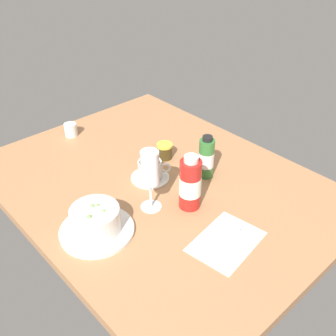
# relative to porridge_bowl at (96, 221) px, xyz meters

# --- Properties ---
(ground_plane) EXTENTS (1.10, 0.84, 0.03)m
(ground_plane) POSITION_rel_porridge_bowl_xyz_m (-0.06, 0.28, -0.05)
(ground_plane) COLOR #A8754C
(porridge_bowl) EXTENTS (0.20, 0.20, 0.09)m
(porridge_bowl) POSITION_rel_porridge_bowl_xyz_m (0.00, 0.00, 0.00)
(porridge_bowl) COLOR silver
(porridge_bowl) RESTS_ON ground_plane
(cutlery_setting) EXTENTS (0.17, 0.21, 0.01)m
(cutlery_setting) POSITION_rel_porridge_bowl_xyz_m (0.26, 0.24, -0.04)
(cutlery_setting) COLOR silver
(cutlery_setting) RESTS_ON ground_plane
(coffee_cup) EXTENTS (0.12, 0.12, 0.06)m
(coffee_cup) POSITION_rel_porridge_bowl_xyz_m (-0.09, 0.27, -0.01)
(coffee_cup) COLOR silver
(coffee_cup) RESTS_ON ground_plane
(creamer_jug) EXTENTS (0.06, 0.05, 0.06)m
(creamer_jug) POSITION_rel_porridge_bowl_xyz_m (-0.51, 0.23, -0.01)
(creamer_jug) COLOR silver
(creamer_jug) RESTS_ON ground_plane
(wine_glass) EXTENTS (0.06, 0.06, 0.19)m
(wine_glass) POSITION_rel_porridge_bowl_xyz_m (0.02, 0.18, 0.09)
(wine_glass) COLOR white
(wine_glass) RESTS_ON ground_plane
(jam_jar) EXTENTS (0.06, 0.06, 0.05)m
(jam_jar) POSITION_rel_porridge_bowl_xyz_m (-0.15, 0.39, -0.01)
(jam_jar) COLOR #423215
(jam_jar) RESTS_ON ground_plane
(sauce_bottle_green) EXTENTS (0.05, 0.05, 0.15)m
(sauce_bottle_green) POSITION_rel_porridge_bowl_xyz_m (0.02, 0.41, 0.03)
(sauce_bottle_green) COLOR #337233
(sauce_bottle_green) RESTS_ON ground_plane
(sauce_bottle_red) EXTENTS (0.06, 0.06, 0.17)m
(sauce_bottle_red) POSITION_rel_porridge_bowl_xyz_m (0.09, 0.27, 0.04)
(sauce_bottle_red) COLOR #B21E19
(sauce_bottle_red) RESTS_ON ground_plane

